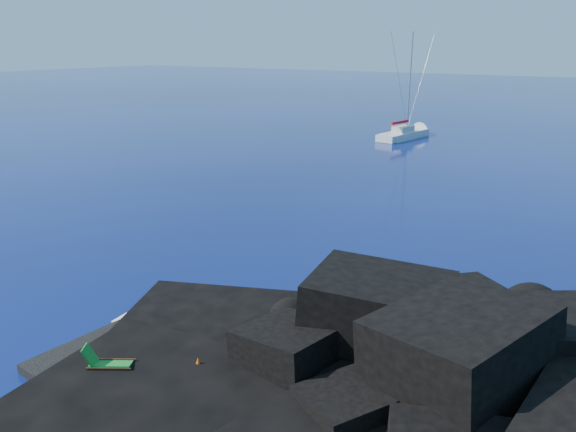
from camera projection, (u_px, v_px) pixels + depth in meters
name	position (u px, v px, depth m)	size (l,w,h in m)	color
ground	(68.00, 348.00, 21.20)	(400.00, 400.00, 0.00)	#030B32
headland	(429.00, 424.00, 16.99)	(24.00, 24.00, 3.60)	black
beach	(165.00, 378.00, 19.31)	(8.50, 6.00, 0.70)	black
surf_foam	(253.00, 328.00, 22.69)	(10.00, 8.00, 0.06)	white
sailboat	(404.00, 138.00, 67.63)	(2.47, 11.77, 12.33)	silver
deck_chair	(111.00, 359.00, 18.84)	(1.57, 0.69, 1.08)	#1B7A27
towel	(171.00, 372.00, 18.99)	(1.70, 0.81, 0.04)	white
sunbather	(171.00, 368.00, 18.95)	(1.62, 0.44, 0.24)	tan
marker_cone	(198.00, 364.00, 19.04)	(0.33, 0.33, 0.51)	#FF5A0D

